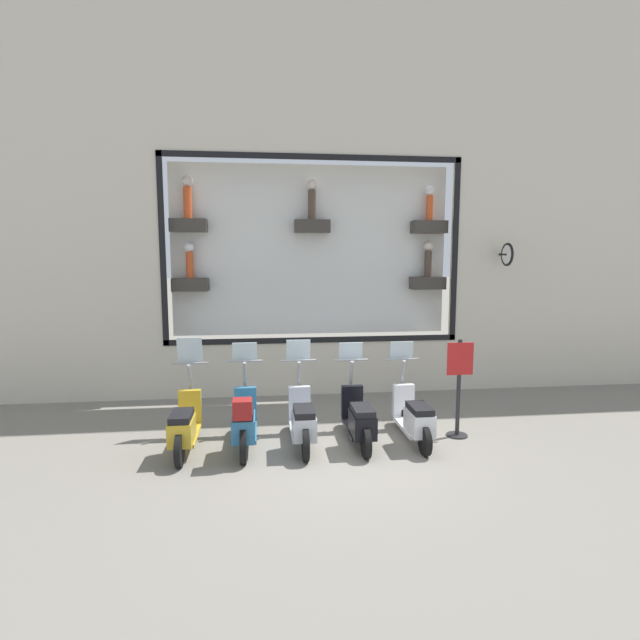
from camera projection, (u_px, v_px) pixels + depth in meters
ground_plane at (337, 455)px, 7.75m from camera, size 120.00×120.00×0.00m
building_facade at (313, 157)px, 10.63m from camera, size 1.18×36.00×10.08m
scooter_white_0 at (414, 417)px, 8.25m from camera, size 1.79×0.60×1.55m
scooter_black_1 at (359, 419)px, 8.14m from camera, size 1.79×0.60×1.55m
scooter_silver_2 at (302, 421)px, 8.03m from camera, size 1.80×0.60×1.62m
scooter_teal_3 at (244, 421)px, 7.86m from camera, size 1.81×0.60×1.59m
scooter_yellow_4 at (185, 425)px, 7.82m from camera, size 1.80×0.61×1.70m
shop_sign_post at (459, 385)px, 8.44m from camera, size 0.36×0.45×1.68m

